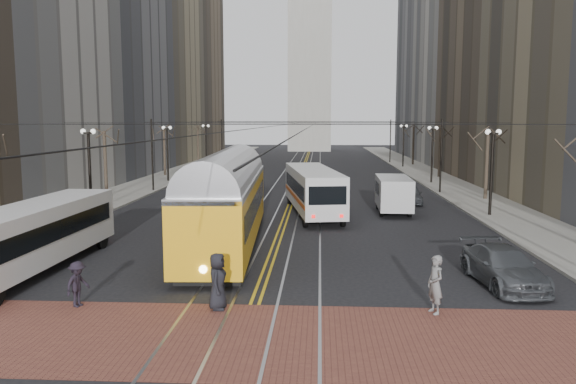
# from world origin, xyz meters

# --- Properties ---
(ground) EXTENTS (260.00, 260.00, 0.00)m
(ground) POSITION_xyz_m (0.00, 0.00, 0.00)
(ground) COLOR black
(ground) RESTS_ON ground
(sidewalk_left) EXTENTS (5.00, 140.00, 0.15)m
(sidewalk_left) POSITION_xyz_m (-15.00, 45.00, 0.07)
(sidewalk_left) COLOR gray
(sidewalk_left) RESTS_ON ground
(sidewalk_right) EXTENTS (5.00, 140.00, 0.15)m
(sidewalk_right) POSITION_xyz_m (15.00, 45.00, 0.07)
(sidewalk_right) COLOR gray
(sidewalk_right) RESTS_ON ground
(crosswalk_band) EXTENTS (25.00, 6.00, 0.01)m
(crosswalk_band) POSITION_xyz_m (0.00, -4.00, 0.01)
(crosswalk_band) COLOR brown
(crosswalk_band) RESTS_ON ground
(streetcar_rails) EXTENTS (4.80, 130.00, 0.02)m
(streetcar_rails) POSITION_xyz_m (0.00, 45.00, 0.00)
(streetcar_rails) COLOR gray
(streetcar_rails) RESTS_ON ground
(centre_lines) EXTENTS (0.42, 130.00, 0.01)m
(centre_lines) POSITION_xyz_m (0.00, 45.00, 0.01)
(centre_lines) COLOR gold
(centre_lines) RESTS_ON ground
(building_left_mid) EXTENTS (16.00, 20.00, 34.00)m
(building_left_mid) POSITION_xyz_m (-25.50, 46.00, 17.00)
(building_left_mid) COLOR slate
(building_left_mid) RESTS_ON ground
(building_left_far) EXTENTS (16.00, 20.00, 40.00)m
(building_left_far) POSITION_xyz_m (-25.50, 86.00, 20.00)
(building_left_far) COLOR brown
(building_left_far) RESTS_ON ground
(building_right_mid) EXTENTS (16.00, 20.00, 34.00)m
(building_right_mid) POSITION_xyz_m (25.50, 46.00, 17.00)
(building_right_mid) COLOR brown
(building_right_mid) RESTS_ON ground
(building_right_far) EXTENTS (16.00, 20.00, 40.00)m
(building_right_far) POSITION_xyz_m (25.50, 86.00, 20.00)
(building_right_far) COLOR slate
(building_right_far) RESTS_ON ground
(lamp_posts) EXTENTS (27.60, 57.20, 5.60)m
(lamp_posts) POSITION_xyz_m (-0.00, 28.75, 2.80)
(lamp_posts) COLOR black
(lamp_posts) RESTS_ON ground
(street_trees) EXTENTS (31.68, 53.28, 5.60)m
(street_trees) POSITION_xyz_m (0.00, 35.25, 2.80)
(street_trees) COLOR #382D23
(street_trees) RESTS_ON ground
(trolley_wires) EXTENTS (25.96, 120.00, 6.60)m
(trolley_wires) POSITION_xyz_m (0.00, 34.83, 3.77)
(trolley_wires) COLOR black
(trolley_wires) RESTS_ON ground
(transit_bus) EXTENTS (2.70, 11.57, 2.88)m
(transit_bus) POSITION_xyz_m (-9.92, 2.85, 1.44)
(transit_bus) COLOR white
(transit_bus) RESTS_ON ground
(streetcar) EXTENTS (3.79, 16.12, 3.77)m
(streetcar) POSITION_xyz_m (-2.50, 8.34, 1.88)
(streetcar) COLOR yellow
(streetcar) RESTS_ON ground
(rear_bus) EXTENTS (4.44, 12.28, 3.14)m
(rear_bus) POSITION_xyz_m (1.80, 18.51, 1.57)
(rear_bus) COLOR silver
(rear_bus) RESTS_ON ground
(cargo_van) EXTENTS (2.34, 5.74, 2.51)m
(cargo_van) POSITION_xyz_m (7.42, 19.28, 1.26)
(cargo_van) COLOR silver
(cargo_van) RESTS_ON ground
(sedan_grey) EXTENTS (1.90, 4.32, 1.45)m
(sedan_grey) POSITION_xyz_m (9.29, 23.99, 0.72)
(sedan_grey) COLOR #46494E
(sedan_grey) RESTS_ON ground
(sedan_parked) EXTENTS (2.62, 5.31, 1.48)m
(sedan_parked) POSITION_xyz_m (9.50, 2.02, 0.74)
(sedan_parked) COLOR #464A4E
(sedan_parked) RESTS_ON ground
(pedestrian_a) EXTENTS (0.64, 0.97, 1.96)m
(pedestrian_a) POSITION_xyz_m (-1.20, -1.50, 0.99)
(pedestrian_a) COLOR black
(pedestrian_a) RESTS_ON crosswalk_band
(pedestrian_b) EXTENTS (0.68, 0.84, 1.98)m
(pedestrian_b) POSITION_xyz_m (6.15, -1.50, 1.00)
(pedestrian_b) COLOR slate
(pedestrian_b) RESTS_ON crosswalk_band
(pedestrian_d) EXTENTS (0.89, 1.17, 1.60)m
(pedestrian_d) POSITION_xyz_m (-6.11, -1.50, 0.81)
(pedestrian_d) COLOR black
(pedestrian_d) RESTS_ON crosswalk_band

